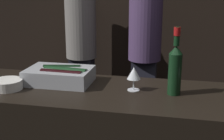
% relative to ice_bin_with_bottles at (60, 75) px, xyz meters
% --- Properties ---
extents(wall_back_chalkboard, '(6.40, 0.06, 2.80)m').
position_rel_ice_bin_with_bottles_xyz_m(wall_back_chalkboard, '(0.35, 2.06, 0.36)').
color(wall_back_chalkboard, black).
rests_on(wall_back_chalkboard, ground_plane).
extents(ice_bin_with_bottles, '(0.41, 0.27, 0.11)m').
position_rel_ice_bin_with_bottles_xyz_m(ice_bin_with_bottles, '(0.00, 0.00, 0.00)').
color(ice_bin_with_bottles, '#9EA0A5').
rests_on(ice_bin_with_bottles, bar_counter).
extents(bowl_white, '(0.18, 0.18, 0.06)m').
position_rel_ice_bin_with_bottles_xyz_m(bowl_white, '(-0.27, -0.18, -0.02)').
color(bowl_white, silver).
rests_on(bowl_white, bar_counter).
extents(wine_glass, '(0.08, 0.08, 0.14)m').
position_rel_ice_bin_with_bottles_xyz_m(wine_glass, '(0.48, -0.04, 0.05)').
color(wine_glass, silver).
rests_on(wine_glass, bar_counter).
extents(red_wine_bottle_burgundy, '(0.08, 0.08, 0.39)m').
position_rel_ice_bin_with_bottles_xyz_m(red_wine_bottle_burgundy, '(0.71, -0.06, 0.11)').
color(red_wine_bottle_burgundy, black).
rests_on(red_wine_bottle_burgundy, bar_counter).
extents(person_in_hoodie, '(0.34, 0.34, 1.78)m').
position_rel_ice_bin_with_bottles_xyz_m(person_in_hoodie, '(0.39, 1.39, -0.04)').
color(person_in_hoodie, black).
rests_on(person_in_hoodie, ground_plane).
extents(person_blond_tee, '(0.36, 0.36, 1.63)m').
position_rel_ice_bin_with_bottles_xyz_m(person_blond_tee, '(-0.40, 1.70, -0.13)').
color(person_blond_tee, black).
rests_on(person_blond_tee, ground_plane).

